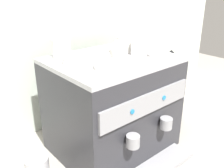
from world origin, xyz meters
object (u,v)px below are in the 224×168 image
object	(u,v)px
coffee_grinder	(168,84)
ceramic_bowl_0	(77,60)
ceramic_cup_0	(140,48)
ceramic_cup_3	(124,44)
ceramic_cup_2	(118,55)
ceramic_cup_1	(61,48)
espresso_machine	(113,105)
ceramic_bowl_1	(106,65)

from	to	relation	value
coffee_grinder	ceramic_bowl_0	bearing A→B (deg)	178.27
ceramic_cup_0	coffee_grinder	size ratio (longest dim) A/B	0.28
coffee_grinder	ceramic_cup_3	bearing A→B (deg)	175.09
ceramic_bowl_0	ceramic_cup_2	bearing A→B (deg)	-34.44
ceramic_cup_1	ceramic_cup_3	bearing A→B (deg)	-22.24
ceramic_cup_3	ceramic_cup_2	bearing A→B (deg)	-141.97
ceramic_cup_0	espresso_machine	bearing A→B (deg)	160.15
ceramic_cup_3	ceramic_cup_1	bearing A→B (deg)	157.76
espresso_machine	ceramic_cup_0	xyz separation A→B (m)	(0.13, -0.05, 0.27)
ceramic_bowl_0	ceramic_bowl_1	bearing A→B (deg)	-70.76
ceramic_cup_2	ceramic_bowl_1	world-z (taller)	ceramic_cup_2
ceramic_bowl_0	ceramic_bowl_1	size ratio (longest dim) A/B	1.34
ceramic_cup_0	ceramic_cup_1	size ratio (longest dim) A/B	0.95
ceramic_cup_0	ceramic_cup_3	world-z (taller)	ceramic_cup_3
espresso_machine	coffee_grinder	bearing A→B (deg)	1.79
espresso_machine	ceramic_bowl_0	xyz separation A→B (m)	(-0.17, 0.03, 0.25)
ceramic_cup_0	ceramic_bowl_0	world-z (taller)	ceramic_cup_0
ceramic_bowl_1	espresso_machine	bearing A→B (deg)	39.64
ceramic_cup_2	ceramic_cup_1	bearing A→B (deg)	122.70
ceramic_cup_1	coffee_grinder	xyz separation A→B (m)	(0.63, -0.14, -0.30)
ceramic_cup_0	coffee_grinder	bearing A→B (deg)	10.61
ceramic_cup_2	espresso_machine	bearing A→B (deg)	68.15
ceramic_cup_0	ceramic_cup_2	bearing A→B (deg)	-173.97
ceramic_cup_3	ceramic_bowl_1	xyz separation A→B (m)	(-0.23, -0.14, -0.02)
espresso_machine	ceramic_cup_2	size ratio (longest dim) A/B	5.35
ceramic_cup_2	ceramic_bowl_0	distance (m)	0.17
ceramic_cup_1	ceramic_cup_2	xyz separation A→B (m)	(0.14, -0.22, -0.01)
ceramic_cup_2	ceramic_bowl_0	world-z (taller)	ceramic_cup_2
ceramic_cup_3	ceramic_bowl_0	xyz separation A→B (m)	(-0.28, -0.01, -0.02)
ceramic_cup_0	ceramic_cup_2	size ratio (longest dim) A/B	1.15
ceramic_cup_2	ceramic_bowl_0	bearing A→B (deg)	145.56
ceramic_bowl_0	coffee_grinder	distance (m)	0.68
coffee_grinder	ceramic_cup_1	bearing A→B (deg)	167.02
ceramic_cup_1	ceramic_bowl_1	distance (m)	0.26
ceramic_cup_1	ceramic_cup_3	world-z (taller)	ceramic_cup_1
ceramic_cup_0	ceramic_cup_2	distance (m)	0.16
ceramic_cup_1	ceramic_cup_2	distance (m)	0.26
coffee_grinder	ceramic_bowl_1	bearing A→B (deg)	-168.86
espresso_machine	ceramic_bowl_1	bearing A→B (deg)	-140.36
espresso_machine	ceramic_cup_1	world-z (taller)	ceramic_cup_1
ceramic_cup_1	ceramic_bowl_0	world-z (taller)	ceramic_cup_1
espresso_machine	ceramic_bowl_0	bearing A→B (deg)	168.72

